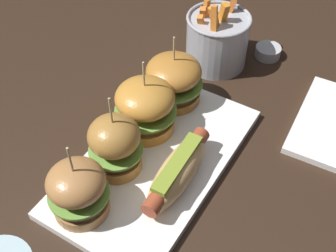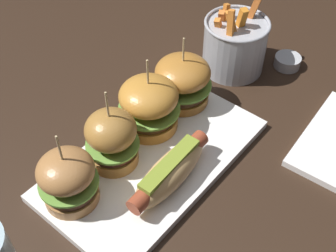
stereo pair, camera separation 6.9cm
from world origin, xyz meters
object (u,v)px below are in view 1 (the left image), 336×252
Objects in this scene: slider_center_right at (145,107)px; slider_far_right at (174,79)px; platter_main at (156,160)px; slider_center_left at (115,144)px; sauce_ramekin at (268,51)px; hot_dog at (177,171)px; fries_bucket at (217,40)px; slider_far_left at (78,190)px.

slider_center_right is 0.09m from slider_far_right.
platter_main is 0.08m from slider_center_left.
slider_center_right is 0.32m from sauce_ramekin.
hot_dog reaches higher than sauce_ramekin.
slider_far_right is at bearing 32.56° from hot_dog.
slider_center_left is 1.04× the size of slider_center_right.
fries_bucket is (0.33, -0.00, -0.01)m from slider_center_left.
slider_center_left is at bearing 179.32° from fries_bucket.
slider_center_right is (0.18, 0.01, 0.00)m from slider_far_left.
hot_dog is 3.24× the size of sauce_ramekin.
sauce_ramekin is (0.49, -0.08, -0.05)m from slider_far_left.
slider_far_left reaches higher than hot_dog.
fries_bucket is at bearing -2.84° from slider_center_right.
fries_bucket is (0.28, 0.04, 0.05)m from platter_main.
slider_far_right is at bearing -1.80° from slider_center_right.
slider_center_left is 2.76× the size of sauce_ramekin.
slider_center_left is 0.97× the size of fries_bucket.
hot_dog is 1.14× the size of fries_bucket.
slider_far_left is 1.01× the size of slider_far_right.
slider_far_right reaches higher than sauce_ramekin.
sauce_ramekin is at bearing -7.09° from platter_main.
slider_center_left reaches higher than slider_far_left.
hot_dog is (-0.02, -0.05, 0.03)m from platter_main.
hot_dog is 1.22× the size of slider_center_right.
slider_far_left is at bearing 170.28° from sauce_ramekin.
slider_center_left is 0.41m from sauce_ramekin.
slider_center_right reaches higher than slider_far_right.
slider_center_right is 2.66× the size of sauce_ramekin.
slider_far_left is (-0.11, 0.09, 0.02)m from hot_dog.
slider_center_left is 1.08× the size of slider_far_right.
sauce_ramekin is (0.36, -0.04, 0.01)m from platter_main.
slider_center_right is 1.04× the size of slider_far_right.
sauce_ramekin is at bearing 1.23° from hot_dog.
platter_main is 0.15m from slider_far_right.
hot_dog is 0.32m from fries_bucket.
slider_far_left reaches higher than sauce_ramekin.
slider_center_left is (-0.02, 0.10, 0.02)m from hot_dog.
fries_bucket reaches higher than platter_main.
slider_center_left is at bearing 136.02° from platter_main.
fries_bucket reaches higher than sauce_ramekin.
platter_main is 0.36m from sauce_ramekin.
slider_far_left is at bearing -178.31° from slider_far_right.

